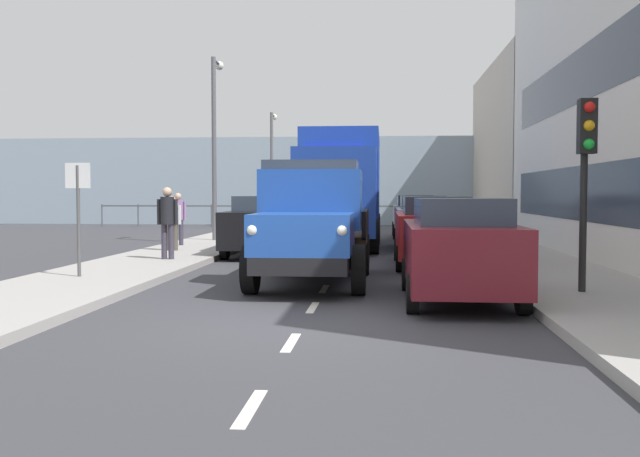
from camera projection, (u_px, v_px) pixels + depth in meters
ground_plane at (343, 259)px, 19.90m from camera, size 80.00×80.00×0.00m
sidewalk_left at (517, 257)px, 19.48m from camera, size 2.77×37.13×0.15m
sidewalk_right at (176, 255)px, 20.30m from camera, size 2.77×37.13×0.15m
road_centreline_markings at (342, 261)px, 19.30m from camera, size 0.12×33.02×0.01m
building_far_block at (568, 148)px, 33.88m from camera, size 7.23×12.96×7.81m
sea_horizon at (364, 181)px, 41.23m from camera, size 80.00×0.80×5.00m
seawall_railing at (362, 210)px, 37.73m from camera, size 28.08×0.08×1.20m
truck_vintage_blue at (311, 225)px, 14.11m from camera, size 2.17×5.64×2.43m
lorry_cargo_blue at (341, 185)px, 24.24m from camera, size 2.58×8.20×3.87m
car_maroon_kerbside_near at (459, 248)px, 11.99m from camera, size 1.81×4.20×1.72m
car_red_kerbside_1 at (434, 230)px, 17.82m from camera, size 1.93×4.33×1.72m
car_white_kerbside_2 at (422, 221)px, 23.51m from camera, size 1.77×3.95×1.72m
car_grey_kerbside_3 at (414, 216)px, 29.25m from camera, size 1.76×4.03×1.72m
car_black_oppositeside_0 at (264, 224)px, 20.93m from camera, size 1.84×4.50×1.72m
car_navy_oppositeside_1 at (291, 217)px, 27.26m from camera, size 1.88×4.67×1.72m
pedestrian_by_lamp at (167, 217)px, 18.10m from camera, size 0.53×0.34×1.80m
pedestrian_strolling at (172, 219)px, 20.85m from camera, size 0.53×0.34×1.57m
pedestrian_couple_a at (178, 215)px, 23.01m from camera, size 0.53×0.34×1.66m
traffic_light_near at (586, 153)px, 11.95m from camera, size 0.28×0.41×3.20m
lamp_post_promenade at (215, 132)px, 25.56m from camera, size 0.32×1.14×6.42m
lamp_post_far at (272, 157)px, 37.78m from camera, size 0.32×1.14×5.84m
street_sign at (78, 199)px, 14.30m from camera, size 0.50×0.07×2.25m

